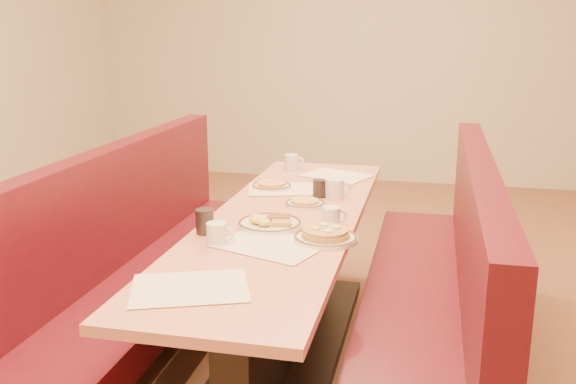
% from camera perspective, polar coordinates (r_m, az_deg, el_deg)
% --- Properties ---
extents(ground, '(8.00, 8.00, 0.00)m').
position_cam_1_polar(ground, '(3.36, -0.36, -14.57)').
color(ground, '#9E6647').
rests_on(ground, ground).
extents(diner_table, '(0.70, 2.50, 0.75)m').
position_cam_1_polar(diner_table, '(3.19, -0.37, -8.70)').
color(diner_table, black).
rests_on(diner_table, ground).
extents(booth_left, '(0.55, 2.50, 1.05)m').
position_cam_1_polar(booth_left, '(3.43, -12.48, -7.62)').
color(booth_left, '#4C3326').
rests_on(booth_left, ground).
extents(booth_right, '(0.55, 2.50, 1.05)m').
position_cam_1_polar(booth_right, '(3.13, 13.02, -9.87)').
color(booth_right, '#4C3326').
rests_on(booth_right, ground).
extents(placemat_near_left, '(0.48, 0.42, 0.00)m').
position_cam_1_polar(placemat_near_left, '(2.27, -8.71, -8.42)').
color(placemat_near_left, '#FDE4C6').
rests_on(placemat_near_left, diner_table).
extents(placemat_near_right, '(0.51, 0.45, 0.00)m').
position_cam_1_polar(placemat_near_right, '(2.67, -1.53, -4.68)').
color(placemat_near_right, '#FDE4C6').
rests_on(placemat_near_right, diner_table).
extents(placemat_far_left, '(0.45, 0.38, 0.00)m').
position_cam_1_polar(placemat_far_left, '(3.57, -0.38, 0.27)').
color(placemat_far_left, '#FDE4C6').
rests_on(placemat_far_left, diner_table).
extents(placemat_far_right, '(0.45, 0.40, 0.00)m').
position_cam_1_polar(placemat_far_right, '(3.90, 4.38, 1.47)').
color(placemat_far_right, '#FDE4C6').
rests_on(placemat_far_right, diner_table).
extents(pancake_plate, '(0.27, 0.27, 0.06)m').
position_cam_1_polar(pancake_plate, '(2.73, 3.37, -3.91)').
color(pancake_plate, silver).
rests_on(pancake_plate, diner_table).
extents(eggs_plate, '(0.29, 0.29, 0.06)m').
position_cam_1_polar(eggs_plate, '(2.91, -1.70, -2.75)').
color(eggs_plate, silver).
rests_on(eggs_plate, diner_table).
extents(extra_plate_mid, '(0.20, 0.20, 0.04)m').
position_cam_1_polar(extra_plate_mid, '(3.25, 1.50, -0.99)').
color(extra_plate_mid, silver).
rests_on(extra_plate_mid, diner_table).
extents(extra_plate_far, '(0.22, 0.22, 0.04)m').
position_cam_1_polar(extra_plate_far, '(3.60, -1.47, 0.58)').
color(extra_plate_far, silver).
rests_on(extra_plate_far, diner_table).
extents(coffee_mug_a, '(0.11, 0.08, 0.09)m').
position_cam_1_polar(coffee_mug_a, '(2.92, 3.92, -2.15)').
color(coffee_mug_a, silver).
rests_on(coffee_mug_a, diner_table).
extents(coffee_mug_b, '(0.12, 0.09, 0.09)m').
position_cam_1_polar(coffee_mug_b, '(2.69, -6.29, -3.66)').
color(coffee_mug_b, silver).
rests_on(coffee_mug_b, diner_table).
extents(coffee_mug_c, '(0.13, 0.09, 0.10)m').
position_cam_1_polar(coffee_mug_c, '(3.40, 4.27, 0.33)').
color(coffee_mug_c, silver).
rests_on(coffee_mug_c, diner_table).
extents(coffee_mug_d, '(0.12, 0.09, 0.10)m').
position_cam_1_polar(coffee_mug_d, '(4.06, 0.35, 2.69)').
color(coffee_mug_d, silver).
rests_on(coffee_mug_d, diner_table).
extents(soda_tumbler_near, '(0.08, 0.08, 0.11)m').
position_cam_1_polar(soda_tumbler_near, '(2.83, -7.40, -2.61)').
color(soda_tumbler_near, black).
rests_on(soda_tumbler_near, diner_table).
extents(soda_tumbler_mid, '(0.07, 0.07, 0.10)m').
position_cam_1_polar(soda_tumbler_mid, '(3.41, 2.78, 0.33)').
color(soda_tumbler_mid, black).
rests_on(soda_tumbler_mid, diner_table).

